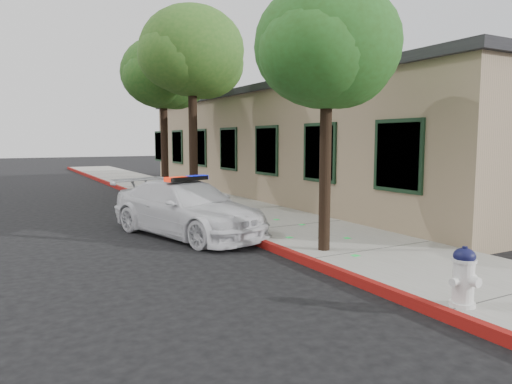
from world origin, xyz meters
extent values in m
plane|color=black|center=(0.00, 0.00, 0.00)|extent=(120.00, 120.00, 0.00)
cube|color=gray|center=(1.60, 3.00, 0.07)|extent=(3.20, 60.00, 0.15)
cube|color=maroon|center=(0.06, 3.00, 0.08)|extent=(0.14, 60.00, 0.16)
cube|color=#988063|center=(6.70, 9.00, 2.00)|extent=(7.00, 20.00, 4.00)
cube|color=black|center=(6.70, 9.00, 4.12)|extent=(7.30, 20.30, 0.24)
cube|color=black|center=(3.17, 1.00, 1.95)|extent=(0.08, 1.48, 1.68)
cube|color=black|center=(3.17, 4.00, 1.95)|extent=(0.08, 1.48, 1.68)
cube|color=black|center=(3.17, 7.00, 1.95)|extent=(0.08, 1.48, 1.68)
cube|color=black|center=(3.17, 10.00, 1.95)|extent=(0.08, 1.48, 1.68)
cube|color=black|center=(3.17, 13.00, 1.95)|extent=(0.08, 1.48, 1.68)
cube|color=black|center=(3.17, 16.00, 1.95)|extent=(0.08, 1.48, 1.68)
cube|color=black|center=(3.17, 19.00, 1.95)|extent=(0.08, 1.48, 1.68)
imported|color=white|center=(-0.90, 3.80, 0.66)|extent=(3.11, 4.91, 1.32)
cube|color=black|center=(-0.90, 3.80, 1.38)|extent=(1.23, 0.62, 0.10)
cube|color=red|center=(-1.21, 3.71, 1.39)|extent=(0.57, 0.38, 0.11)
cube|color=#0C17CF|center=(-0.59, 3.90, 1.39)|extent=(0.57, 0.38, 0.11)
cylinder|color=white|center=(0.35, -2.98, 0.18)|extent=(0.33, 0.33, 0.06)
cylinder|color=white|center=(0.35, -2.98, 0.48)|extent=(0.27, 0.27, 0.53)
cylinder|color=white|center=(0.35, -2.98, 0.76)|extent=(0.31, 0.31, 0.04)
ellipsoid|color=#0E1035|center=(0.35, -2.98, 0.82)|extent=(0.28, 0.28, 0.21)
cylinder|color=#0E1035|center=(0.35, -2.98, 0.92)|extent=(0.07, 0.07, 0.06)
cylinder|color=white|center=(0.18, -2.98, 0.50)|extent=(0.12, 0.11, 0.11)
cylinder|color=white|center=(0.52, -2.97, 0.50)|extent=(0.12, 0.11, 0.11)
cylinder|color=white|center=(0.35, -3.14, 0.52)|extent=(0.14, 0.12, 0.14)
cylinder|color=black|center=(0.70, 0.46, 1.72)|extent=(0.23, 0.23, 3.14)
ellipsoid|color=#254E18|center=(0.70, 0.46, 4.08)|extent=(2.79, 2.79, 2.37)
ellipsoid|color=#254E18|center=(1.16, 0.67, 3.82)|extent=(2.10, 2.10, 1.78)
ellipsoid|color=#254E18|center=(0.32, 0.24, 3.90)|extent=(2.18, 2.18, 1.86)
cylinder|color=black|center=(0.70, 7.44, 2.14)|extent=(0.28, 0.28, 3.98)
ellipsoid|color=#2A5B1C|center=(0.70, 7.44, 5.10)|extent=(3.33, 3.33, 2.83)
ellipsoid|color=#2A5B1C|center=(1.17, 7.70, 4.78)|extent=(2.69, 2.69, 2.29)
ellipsoid|color=#2A5B1C|center=(0.24, 7.30, 4.88)|extent=(2.58, 2.58, 2.19)
cylinder|color=black|center=(0.87, 10.94, 2.02)|extent=(0.28, 0.28, 3.75)
ellipsoid|color=#1A5219|center=(0.87, 10.94, 4.86)|extent=(3.21, 3.21, 2.73)
ellipsoid|color=#1A5219|center=(1.41, 11.14, 4.54)|extent=(2.46, 2.46, 2.09)
ellipsoid|color=#1A5219|center=(0.54, 10.63, 4.65)|extent=(2.57, 2.57, 2.19)
camera|label=1|loc=(-4.89, -6.89, 2.32)|focal=33.07mm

